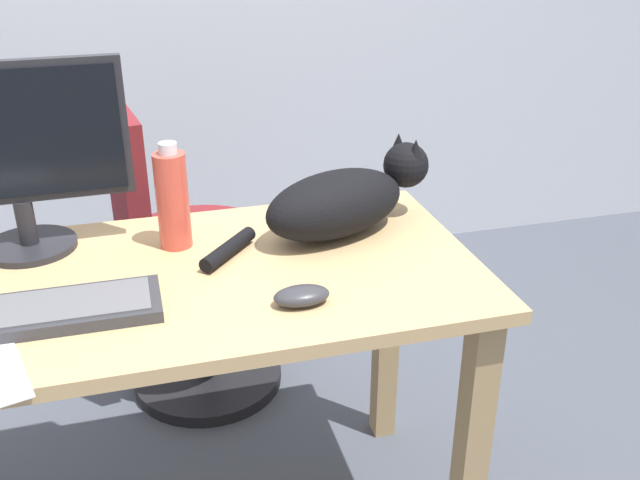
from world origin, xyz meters
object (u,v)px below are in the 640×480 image
monitor (12,152)px  water_bottle (173,199)px  keyboard (40,313)px  computer_mouse (302,296)px  office_chair (184,274)px  cat (343,199)px

monitor → water_bottle: monitor is taller
keyboard → computer_mouse: (0.48, -0.08, 0.00)m
monitor → keyboard: bearing=-82.3°
keyboard → office_chair: bearing=67.5°
office_chair → keyboard: 0.88m
monitor → computer_mouse: size_ratio=4.37×
monitor → cat: monitor is taller
office_chair → computer_mouse: (0.17, -0.82, 0.35)m
office_chair → water_bottle: bearing=-94.4°
office_chair → keyboard: office_chair is taller
computer_mouse → cat: bearing=59.7°
computer_mouse → water_bottle: (-0.21, 0.33, 0.09)m
cat → monitor: bearing=172.2°
office_chair → cat: 0.75m
computer_mouse → water_bottle: size_ratio=0.46×
water_bottle → monitor: bearing=168.0°
monitor → computer_mouse: monitor is taller
computer_mouse → water_bottle: bearing=122.4°
monitor → keyboard: 0.38m
monitor → computer_mouse: bearing=-37.0°
monitor → water_bottle: size_ratio=2.00×
computer_mouse → keyboard: bearing=171.0°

